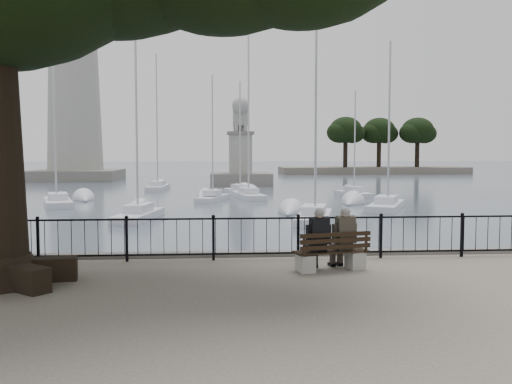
{
  "coord_description": "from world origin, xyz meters",
  "views": [
    {
      "loc": [
        -1.03,
        -10.75,
        2.54
      ],
      "look_at": [
        0.0,
        2.5,
        1.6
      ],
      "focal_mm": 40.0,
      "sensor_mm": 36.0,
      "label": 1
    }
  ],
  "objects": [
    {
      "name": "sailboat_e",
      "position": [
        -11.17,
        27.53,
        -0.64
      ],
      "size": [
        3.25,
        6.01,
        12.9
      ],
      "color": "silver",
      "rests_on": "ground"
    },
    {
      "name": "sailboat_i",
      "position": [
        1.72,
        32.32,
        -0.64
      ],
      "size": [
        2.45,
        5.85,
        12.58
      ],
      "color": "silver",
      "rests_on": "ground"
    },
    {
      "name": "sailboat_j",
      "position": [
        -0.98,
        30.46,
        -0.7
      ],
      "size": [
        2.6,
        4.85,
        9.12
      ],
      "color": "silver",
      "rests_on": "ground"
    },
    {
      "name": "sailboat_g",
      "position": [
        10.22,
        33.83,
        -0.72
      ],
      "size": [
        2.23,
        4.87,
        8.52
      ],
      "color": "silver",
      "rests_on": "ground"
    },
    {
      "name": "sailboat_c",
      "position": [
        4.13,
        17.67,
        -0.67
      ],
      "size": [
        2.89,
        5.82,
        11.38
      ],
      "color": "silver",
      "rests_on": "ground"
    },
    {
      "name": "railing",
      "position": [
        0.0,
        2.5,
        0.56
      ],
      "size": [
        22.06,
        0.06,
        1.0
      ],
      "color": "black",
      "rests_on": "ground"
    },
    {
      "name": "sailboat_d",
      "position": [
        9.62,
        23.3,
        -0.7
      ],
      "size": [
        3.9,
        6.01,
        10.37
      ],
      "color": "silver",
      "rests_on": "ground"
    },
    {
      "name": "sailboat_b",
      "position": [
        -4.88,
        19.32,
        -0.66
      ],
      "size": [
        2.31,
        5.4,
        11.31
      ],
      "color": "silver",
      "rests_on": "ground"
    },
    {
      "name": "bench",
      "position": [
        1.52,
        1.15,
        0.3
      ],
      "size": [
        1.69,
        0.85,
        0.86
      ],
      "color": "gray",
      "rests_on": "ground"
    },
    {
      "name": "lion_monument",
      "position": [
        2.0,
        49.92,
        1.38
      ],
      "size": [
        6.42,
        6.42,
        9.36
      ],
      "color": "#605D59",
      "rests_on": "ground"
    },
    {
      "name": "sailboat_f",
      "position": [
        1.31,
        36.85,
        -0.7
      ],
      "size": [
        2.64,
        5.22,
        9.51
      ],
      "color": "silver",
      "rests_on": "ground"
    },
    {
      "name": "person_left",
      "position": [
        1.2,
        1.17,
        0.62
      ],
      "size": [
        0.49,
        0.73,
        1.36
      ],
      "color": "black",
      "rests_on": "ground"
    },
    {
      "name": "harbor",
      "position": [
        0.0,
        3.0,
        -0.5
      ],
      "size": [
        260.0,
        260.0,
        1.2
      ],
      "color": "#605D59",
      "rests_on": "ground"
    },
    {
      "name": "far_shore",
      "position": [
        25.54,
        79.46,
        3.0
      ],
      "size": [
        30.0,
        8.6,
        9.18
      ],
      "color": "#5A5247",
      "rests_on": "ground"
    },
    {
      "name": "lighthouse",
      "position": [
        -18.0,
        62.0,
        12.81
      ],
      "size": [
        10.72,
        10.72,
        32.59
      ],
      "color": "#605D59",
      "rests_on": "ground"
    },
    {
      "name": "person_right",
      "position": [
        1.79,
        1.31,
        0.62
      ],
      "size": [
        0.49,
        0.73,
        1.36
      ],
      "color": "#2B2822",
      "rests_on": "ground"
    },
    {
      "name": "sailboat_h",
      "position": [
        -6.07,
        42.96,
        -0.63
      ],
      "size": [
        1.9,
        5.53,
        12.73
      ],
      "color": "silver",
      "rests_on": "ground"
    }
  ]
}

